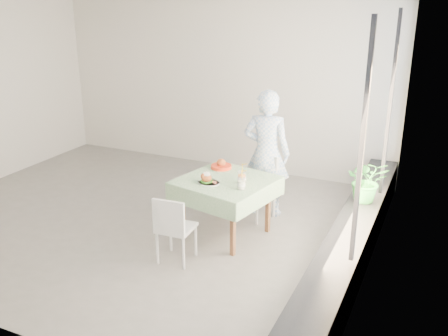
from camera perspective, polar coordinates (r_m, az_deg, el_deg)
The scene contains 15 objects.
floor at distance 6.88m, azimuth -9.40°, elevation -5.75°, with size 6.00×6.00×0.00m, color #625F5C.
ceiling at distance 6.24m, azimuth -10.87°, elevation 18.21°, with size 6.00×6.00×0.00m, color white.
wall_back at distance 8.54m, azimuth -0.47°, elevation 9.34°, with size 6.00×0.02×2.80m, color silver.
wall_right at distance 5.35m, azimuth 17.46°, elevation 2.26°, with size 0.02×5.00×2.80m, color silver.
window_pane at distance 5.29m, azimuth 17.41°, elevation 4.89°, with size 0.01×4.80×2.18m, color #D1E0F9.
window_ledge at distance 5.81m, azimuth 14.35°, elevation -8.37°, with size 0.40×4.80×0.50m, color black.
cafe_table at distance 6.19m, azimuth 0.23°, elevation -3.76°, with size 1.23×1.23×0.74m.
chair_far at distance 6.78m, azimuth 3.78°, elevation -3.49°, with size 0.52×0.52×0.86m.
chair_near at distance 5.72m, azimuth -5.49°, elevation -8.29°, with size 0.40×0.40×0.80m.
diner at distance 6.68m, azimuth 4.88°, elevation 1.67°, with size 0.63×0.41×1.73m, color #8CB2E0.
main_dish at distance 5.95m, azimuth -1.89°, elevation -1.33°, with size 0.28×0.28×0.14m.
juice_cup_orange at distance 5.95m, azimuth 2.05°, elevation -1.12°, with size 0.11×0.11×0.30m.
juice_cup_lemonade at distance 5.77m, azimuth 2.00°, elevation -1.82°, with size 0.10×0.10×0.28m.
second_dish at distance 6.46m, azimuth -0.32°, elevation 0.29°, with size 0.27×0.27×0.13m.
potted_plant at distance 6.22m, azimuth 16.03°, elevation -1.38°, with size 0.48×0.42×0.53m, color #277628.
Camera 1 is at (3.59, -5.10, 2.90)m, focal length 40.00 mm.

